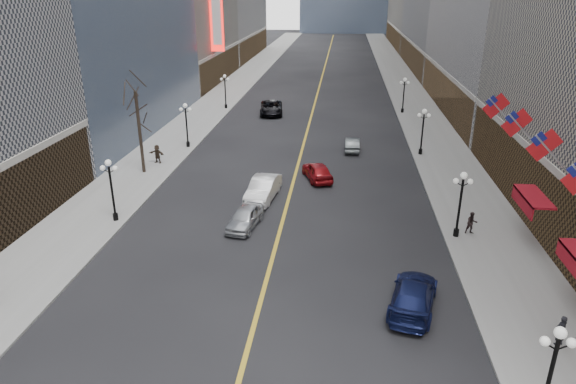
% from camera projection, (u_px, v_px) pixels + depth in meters
% --- Properties ---
extents(sidewalk_east, '(6.00, 230.00, 0.15)m').
position_uv_depth(sidewalk_east, '(415.00, 107.00, 70.89)').
color(sidewalk_east, gray).
rests_on(sidewalk_east, ground).
extents(sidewalk_west, '(6.00, 230.00, 0.15)m').
position_uv_depth(sidewalk_west, '(217.00, 102.00, 73.65)').
color(sidewalk_west, gray).
rests_on(sidewalk_west, ground).
extents(lane_line, '(0.25, 200.00, 0.02)m').
position_uv_depth(lane_line, '(318.00, 91.00, 81.51)').
color(lane_line, gold).
rests_on(lane_line, ground).
extents(streetlamp_east_0, '(1.26, 0.44, 4.52)m').
position_uv_depth(streetlamp_east_0, '(552.00, 368.00, 18.42)').
color(streetlamp_east_0, black).
rests_on(streetlamp_east_0, sidewalk_east).
extents(streetlamp_east_1, '(1.26, 0.44, 4.52)m').
position_uv_depth(streetlamp_east_1, '(461.00, 198.00, 33.17)').
color(streetlamp_east_1, black).
rests_on(streetlamp_east_1, sidewalk_east).
extents(streetlamp_east_2, '(1.26, 0.44, 4.52)m').
position_uv_depth(streetlamp_east_2, '(423.00, 127.00, 49.76)').
color(streetlamp_east_2, black).
rests_on(streetlamp_east_2, sidewalk_east).
extents(streetlamp_east_3, '(1.26, 0.44, 4.52)m').
position_uv_depth(streetlamp_east_3, '(404.00, 91.00, 66.36)').
color(streetlamp_east_3, black).
rests_on(streetlamp_east_3, sidewalk_east).
extents(streetlamp_west_1, '(1.26, 0.44, 4.52)m').
position_uv_depth(streetlamp_west_1, '(111.00, 184.00, 35.50)').
color(streetlamp_west_1, black).
rests_on(streetlamp_west_1, sidewalk_west).
extents(streetlamp_west_2, '(1.26, 0.44, 4.52)m').
position_uv_depth(streetlamp_west_2, '(186.00, 121.00, 52.09)').
color(streetlamp_west_2, black).
rests_on(streetlamp_west_2, sidewalk_west).
extents(streetlamp_west_3, '(1.26, 0.44, 4.52)m').
position_uv_depth(streetlamp_west_3, '(225.00, 88.00, 68.69)').
color(streetlamp_west_3, black).
rests_on(streetlamp_west_3, sidewalk_west).
extents(flag_3, '(2.87, 0.12, 2.87)m').
position_uv_depth(flag_3, '(547.00, 148.00, 28.41)').
color(flag_3, '#B2B2B7').
rests_on(flag_3, ground).
extents(flag_4, '(2.87, 0.12, 2.87)m').
position_uv_depth(flag_4, '(519.00, 125.00, 33.02)').
color(flag_4, '#B2B2B7').
rests_on(flag_4, ground).
extents(flag_5, '(2.87, 0.12, 2.87)m').
position_uv_depth(flag_5, '(498.00, 108.00, 37.63)').
color(flag_5, '#B2B2B7').
rests_on(flag_5, ground).
extents(awning_c, '(1.40, 4.00, 0.93)m').
position_uv_depth(awning_c, '(531.00, 198.00, 32.68)').
color(awning_c, maroon).
rests_on(awning_c, ground).
extents(theatre_marquee, '(2.00, 0.55, 12.00)m').
position_uv_depth(theatre_marquee, '(216.00, 11.00, 78.59)').
color(theatre_marquee, red).
rests_on(theatre_marquee, ground).
extents(tree_west_far, '(3.60, 3.60, 7.92)m').
position_uv_depth(tree_west_far, '(137.00, 105.00, 43.63)').
color(tree_west_far, '#2D231C').
rests_on(tree_west_far, sidewalk_west).
extents(car_nb_near, '(2.40, 4.51, 1.46)m').
position_uv_depth(car_nb_near, '(245.00, 217.00, 35.54)').
color(car_nb_near, '#B6BABF').
rests_on(car_nb_near, ground).
extents(car_nb_mid, '(2.42, 5.38, 1.71)m').
position_uv_depth(car_nb_mid, '(263.00, 189.00, 40.22)').
color(car_nb_mid, silver).
rests_on(car_nb_mid, ground).
extents(car_nb_far, '(3.59, 6.45, 1.71)m').
position_uv_depth(car_nb_far, '(271.00, 108.00, 66.72)').
color(car_nb_far, black).
rests_on(car_nb_far, ground).
extents(car_sb_near, '(3.37, 5.71, 1.55)m').
position_uv_depth(car_sb_near, '(413.00, 295.00, 26.53)').
color(car_sb_near, '#121946').
rests_on(car_sb_near, ground).
extents(car_sb_mid, '(3.23, 4.91, 1.55)m').
position_uv_depth(car_sb_mid, '(317.00, 171.00, 44.27)').
color(car_sb_mid, maroon).
rests_on(car_sb_mid, ground).
extents(car_sb_far, '(1.46, 4.07, 1.34)m').
position_uv_depth(car_sb_far, '(352.00, 144.00, 52.07)').
color(car_sb_far, '#4A5051').
rests_on(car_sb_far, ground).
extents(ped_ne_corner, '(0.67, 0.58, 1.55)m').
position_uv_depth(ped_ne_corner, '(561.00, 330.00, 23.60)').
color(ped_ne_corner, black).
rests_on(ped_ne_corner, sidewalk_east).
extents(ped_east_walk, '(0.80, 0.51, 1.54)m').
position_uv_depth(ped_east_walk, '(472.00, 223.00, 34.26)').
color(ped_east_walk, black).
rests_on(ped_east_walk, sidewalk_east).
extents(ped_west_far, '(1.68, 0.90, 1.74)m').
position_uv_depth(ped_west_far, '(157.00, 154.00, 47.95)').
color(ped_west_far, '#2F231A').
rests_on(ped_west_far, sidewalk_west).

